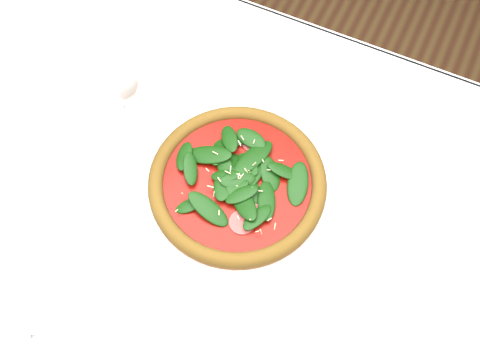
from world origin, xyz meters
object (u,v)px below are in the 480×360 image
at_px(plate, 237,186).
at_px(pizza, 237,181).
at_px(napkin, 36,311).
at_px(wine_glass, 113,75).

height_order(plate, pizza, pizza).
distance_m(pizza, napkin, 0.34).
relative_size(pizza, napkin, 2.19).
distance_m(plate, wine_glass, 0.25).
bearing_deg(wine_glass, napkin, -83.61).
bearing_deg(pizza, napkin, -119.76).
bearing_deg(pizza, plate, -135.00).
bearing_deg(wine_glass, plate, -5.64).
height_order(plate, wine_glass, wine_glass).
height_order(pizza, napkin, pizza).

